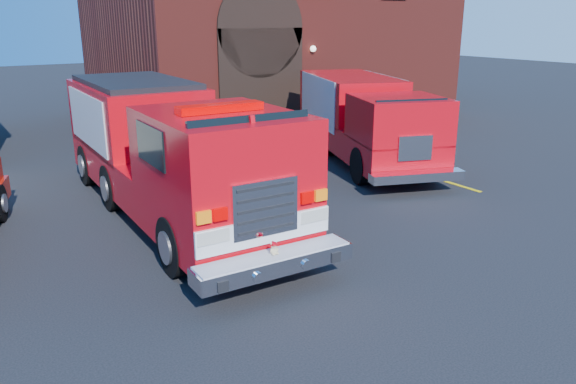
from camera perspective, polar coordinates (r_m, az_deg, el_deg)
ground at (r=11.72m, az=-3.23°, el=-4.61°), size 100.00×100.00×0.00m
parking_stripe_near at (r=16.42m, az=14.92°, el=1.30°), size 0.12×3.00×0.01m
parking_stripe_mid at (r=18.47m, az=8.05°, el=3.47°), size 0.12×3.00×0.01m
parking_stripe_far at (r=20.76m, az=2.60°, el=5.16°), size 0.12×3.00×0.01m
fire_station at (r=27.49m, az=-1.77°, el=17.06°), size 15.20×10.20×8.45m
fire_engine at (r=12.98m, az=-12.02°, el=4.19°), size 2.94×9.53×2.91m
secondary_truck at (r=18.02m, az=7.68°, el=7.60°), size 4.94×8.14×2.53m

